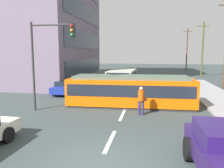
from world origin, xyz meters
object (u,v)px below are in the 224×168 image
parked_sedan_mid (70,86)px  utility_pole_far (203,49)px  streetcar_tram (130,90)px  city_bus (122,77)px  traffic_light_mast (48,50)px  pedestrian_crossing (141,99)px  utility_pole_distant (187,49)px

parked_sedan_mid → utility_pole_far: utility_pole_far is taller
streetcar_tram → parked_sedan_mid: (-5.86, 3.96, -0.45)m
city_bus → utility_pole_far: size_ratio=0.74×
traffic_light_mast → parked_sedan_mid: bearing=99.7°
streetcar_tram → parked_sedan_mid: bearing=145.9°
pedestrian_crossing → utility_pole_far: utility_pole_far is taller
streetcar_tram → pedestrian_crossing: (0.83, -2.16, -0.13)m
utility_pole_far → utility_pole_distant: bearing=91.8°
utility_pole_far → utility_pole_distant: (-0.40, 12.55, 0.23)m
parked_sedan_mid → traffic_light_mast: 7.04m
traffic_light_mast → utility_pole_distant: size_ratio=0.63×
city_bus → pedestrian_crossing: 11.38m
traffic_light_mast → city_bus: bearing=74.5°
parked_sedan_mid → utility_pole_distant: bearing=63.9°
city_bus → utility_pole_distant: utility_pole_distant is taller
parked_sedan_mid → utility_pole_far: (14.75, 16.76, 3.64)m
pedestrian_crossing → utility_pole_distant: utility_pole_distant is taller
traffic_light_mast → utility_pole_distant: bearing=69.5°
pedestrian_crossing → utility_pole_distant: size_ratio=0.19×
city_bus → traffic_light_mast: bearing=-105.5°
streetcar_tram → utility_pole_far: utility_pole_far is taller
city_bus → traffic_light_mast: (-3.09, -11.17, 2.75)m
pedestrian_crossing → traffic_light_mast: traffic_light_mast is taller
traffic_light_mast → utility_pole_far: size_ratio=0.67×
streetcar_tram → utility_pole_distant: 34.51m
pedestrian_crossing → traffic_light_mast: bearing=-179.2°
streetcar_tram → utility_pole_distant: utility_pole_distant is taller
traffic_light_mast → utility_pole_distant: (13.28, 35.51, 0.69)m
city_bus → pedestrian_crossing: (2.53, -11.09, -0.10)m
utility_pole_far → utility_pole_distant: size_ratio=0.95×
streetcar_tram → city_bus: bearing=100.8°
pedestrian_crossing → streetcar_tram: bearing=111.0°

